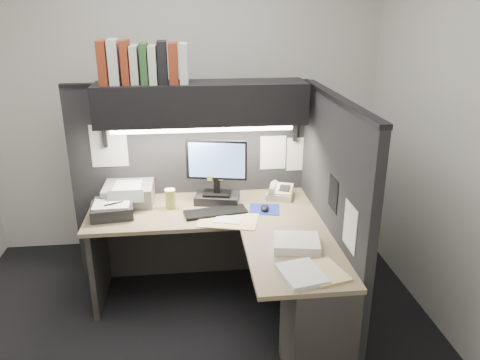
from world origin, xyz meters
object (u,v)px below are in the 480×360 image
at_px(keyboard, 216,212).
at_px(coffee_cup, 170,199).
at_px(desk, 255,279).
at_px(printer, 129,194).
at_px(overhead_shelf, 201,103).
at_px(notebook_stack, 112,210).
at_px(monitor, 217,178).
at_px(telephone, 281,192).

height_order(keyboard, coffee_cup, coffee_cup).
height_order(desk, printer, printer).
relative_size(overhead_shelf, notebook_stack, 5.21).
relative_size(keyboard, notebook_stack, 1.55).
relative_size(printer, notebook_stack, 1.25).
height_order(overhead_shelf, coffee_cup, overhead_shelf).
height_order(printer, notebook_stack, printer).
distance_m(printer, notebook_stack, 0.26).
relative_size(desk, monitor, 3.38).
xyz_separation_m(desk, monitor, (-0.20, 0.67, 0.49)).
bearing_deg(printer, monitor, -5.40).
relative_size(monitor, notebook_stack, 1.69).
xyz_separation_m(keyboard, coffee_cup, (-0.33, 0.14, 0.06)).
relative_size(overhead_shelf, printer, 4.17).
distance_m(keyboard, printer, 0.72).
bearing_deg(overhead_shelf, notebook_stack, -159.56).
bearing_deg(notebook_stack, printer, 68.28).
bearing_deg(keyboard, printer, 146.83).
distance_m(monitor, telephone, 0.54).
bearing_deg(notebook_stack, coffee_cup, 13.00).
bearing_deg(monitor, telephone, 17.68).
bearing_deg(notebook_stack, keyboard, -3.27).
relative_size(desk, keyboard, 3.69).
height_order(monitor, coffee_cup, monitor).
relative_size(keyboard, coffee_cup, 3.24).
distance_m(monitor, printer, 0.70).
height_order(overhead_shelf, notebook_stack, overhead_shelf).
bearing_deg(desk, coffee_cup, 133.28).
relative_size(desk, printer, 4.57).
bearing_deg(keyboard, notebook_stack, 167.09).
bearing_deg(coffee_cup, monitor, 11.60).
distance_m(desk, telephone, 0.85).
xyz_separation_m(desk, printer, (-0.88, 0.74, 0.36)).
relative_size(coffee_cup, printer, 0.38).
xyz_separation_m(telephone, coffee_cup, (-0.87, -0.12, 0.03)).
relative_size(keyboard, telephone, 2.21).
distance_m(coffee_cup, notebook_stack, 0.43).
bearing_deg(desk, notebook_stack, 153.02).
relative_size(monitor, telephone, 2.40).
bearing_deg(notebook_stack, overhead_shelf, 20.44).
xyz_separation_m(coffee_cup, printer, (-0.32, 0.15, 0.00)).
relative_size(telephone, notebook_stack, 0.70).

